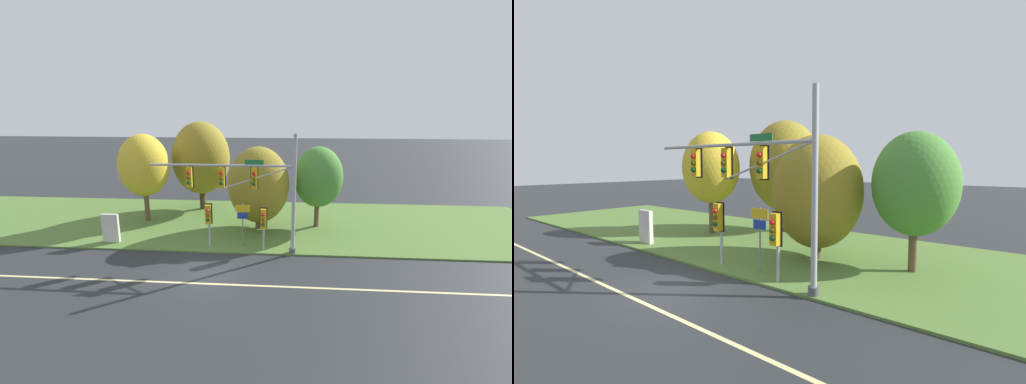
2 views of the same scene
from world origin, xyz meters
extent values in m
plane|color=#282B2D|center=(0.00, 0.00, 0.00)|extent=(160.00, 160.00, 0.00)
cube|color=beige|center=(0.00, -1.20, 0.00)|extent=(36.00, 0.16, 0.01)
cube|color=#517533|center=(0.00, 8.25, 0.05)|extent=(48.00, 11.50, 0.10)
cylinder|color=#9EA0A5|center=(4.73, 2.75, 3.70)|extent=(0.22, 0.22, 7.20)
cylinder|color=#4C4C51|center=(4.73, 2.75, 0.25)|extent=(0.40, 0.40, 0.30)
cylinder|color=#9EA0A5|center=(0.47, 2.75, 5.43)|extent=(8.52, 0.14, 0.14)
cylinder|color=#9EA0A5|center=(2.60, 2.75, 4.73)|extent=(4.29, 0.08, 1.48)
cube|color=gold|center=(2.40, 2.75, 4.70)|extent=(0.34, 0.28, 1.22)
cube|color=black|center=(2.40, 2.91, 4.70)|extent=(0.46, 0.04, 1.34)
sphere|color=red|center=(2.40, 2.57, 5.00)|extent=(0.22, 0.22, 0.22)
sphere|color=#51420C|center=(2.40, 2.57, 4.70)|extent=(0.22, 0.22, 0.22)
sphere|color=#0C4219|center=(2.40, 2.57, 4.40)|extent=(0.22, 0.22, 0.22)
cube|color=gold|center=(0.47, 2.75, 4.70)|extent=(0.34, 0.28, 1.22)
cube|color=black|center=(0.47, 2.91, 4.70)|extent=(0.46, 0.04, 1.34)
sphere|color=red|center=(0.47, 2.57, 5.00)|extent=(0.22, 0.22, 0.22)
sphere|color=#51420C|center=(0.47, 2.57, 4.70)|extent=(0.22, 0.22, 0.22)
sphere|color=#0C4219|center=(0.47, 2.57, 4.40)|extent=(0.22, 0.22, 0.22)
cube|color=gold|center=(-1.46, 2.75, 4.70)|extent=(0.34, 0.28, 1.22)
cube|color=black|center=(-1.46, 2.91, 4.70)|extent=(0.46, 0.04, 1.34)
sphere|color=red|center=(-1.46, 2.57, 5.00)|extent=(0.22, 0.22, 0.22)
sphere|color=#51420C|center=(-1.46, 2.57, 4.70)|extent=(0.22, 0.22, 0.22)
sphere|color=#0C4219|center=(-1.46, 2.57, 4.40)|extent=(0.22, 0.22, 0.22)
cube|color=#196B33|center=(2.40, 2.70, 5.65)|extent=(1.10, 0.04, 0.28)
cylinder|color=#9EA0A5|center=(-0.49, 3.33, 1.48)|extent=(0.12, 0.12, 2.75)
cube|color=gold|center=(-0.49, 3.13, 2.29)|extent=(0.34, 0.28, 1.22)
cube|color=black|center=(-0.49, 3.29, 2.29)|extent=(0.46, 0.04, 1.34)
sphere|color=red|center=(-0.49, 2.95, 2.59)|extent=(0.22, 0.22, 0.22)
sphere|color=#51420C|center=(-0.49, 2.95, 2.29)|extent=(0.22, 0.22, 0.22)
sphere|color=#0C4219|center=(-0.49, 2.95, 1.99)|extent=(0.22, 0.22, 0.22)
cylinder|color=#9EA0A5|center=(2.95, 3.05, 1.42)|extent=(0.12, 0.12, 2.64)
cube|color=gold|center=(2.95, 2.85, 2.18)|extent=(0.34, 0.28, 1.22)
cube|color=black|center=(2.95, 3.01, 2.18)|extent=(0.46, 0.04, 1.34)
sphere|color=red|center=(2.95, 2.67, 2.48)|extent=(0.22, 0.22, 0.22)
sphere|color=#51420C|center=(2.95, 2.67, 2.18)|extent=(0.22, 0.22, 0.22)
sphere|color=#0C4219|center=(2.95, 2.67, 1.88)|extent=(0.22, 0.22, 0.22)
cylinder|color=slate|center=(1.60, 3.57, 1.48)|extent=(0.08, 0.08, 2.75)
cube|color=gold|center=(1.60, 3.54, 2.59)|extent=(0.92, 0.03, 0.43)
cube|color=#193399|center=(1.60, 3.54, 2.12)|extent=(0.67, 0.03, 0.40)
cylinder|color=brown|center=(-6.36, 8.00, 1.75)|extent=(0.38, 0.38, 3.31)
ellipsoid|color=gold|center=(-6.36, 8.00, 4.44)|extent=(3.77, 3.77, 4.71)
cylinder|color=#423021|center=(-2.79, 11.41, 1.65)|extent=(0.48, 0.48, 3.10)
ellipsoid|color=olive|center=(-2.79, 11.41, 4.53)|extent=(4.84, 4.84, 6.05)
cylinder|color=brown|center=(2.37, 6.91, 1.12)|extent=(0.43, 0.43, 2.05)
ellipsoid|color=olive|center=(2.37, 6.91, 3.34)|extent=(4.35, 4.35, 5.43)
cylinder|color=brown|center=(6.62, 7.65, 1.48)|extent=(0.35, 0.35, 2.76)
ellipsoid|color=#478433|center=(6.62, 7.65, 3.83)|extent=(3.50, 3.50, 4.38)
cube|color=beige|center=(-7.08, 3.57, 1.05)|extent=(1.10, 0.24, 1.90)
cube|color=#4C4C51|center=(-7.48, 3.57, 0.15)|extent=(0.10, 0.20, 0.10)
cube|color=#4C4C51|center=(-6.68, 3.57, 0.15)|extent=(0.10, 0.20, 0.10)
camera|label=1|loc=(3.99, -16.68, 8.80)|focal=24.00mm
camera|label=2|loc=(10.76, -7.24, 4.61)|focal=24.00mm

